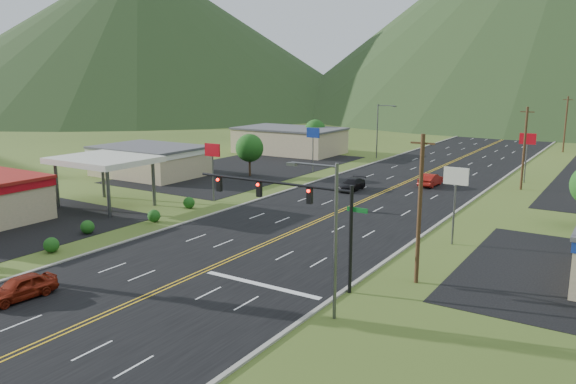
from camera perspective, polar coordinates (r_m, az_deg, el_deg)
The scene contains 21 objects.
ground at distance 33.26m, azimuth -22.57°, elevation -13.42°, with size 500.00×500.00×0.00m, color #364B1A.
road at distance 33.26m, azimuth -22.57°, elevation -13.42°, with size 20.00×460.00×0.04m, color black.
traffic_signal at distance 36.99m, azimuth 0.84°, elevation -1.23°, with size 13.10×0.43×7.00m.
streetlight_east at distance 31.41m, azimuth 4.36°, elevation -3.91°, with size 3.28×0.25×9.00m.
streetlight_west at distance 94.68m, azimuth 9.24°, elevation 6.50°, with size 3.28×0.25×9.00m.
gas_canopy at distance 61.76m, azimuth -18.20°, elevation 3.02°, with size 10.00×8.00×5.30m.
building_west_mid at distance 80.05m, azimuth -13.87°, elevation 3.26°, with size 14.40×10.40×4.10m.
building_west_far at distance 100.75m, azimuth 0.14°, elevation 5.29°, with size 18.40×11.40×4.50m.
pole_sign_west_a at distance 61.66m, azimuth -7.68°, elevation 3.66°, with size 2.00×0.18×6.40m.
pole_sign_west_b at distance 79.65m, azimuth 2.55°, elevation 5.57°, with size 2.00×0.18×6.40m.
pole_sign_east_a at distance 47.20m, azimuth 16.67°, elevation 0.78°, with size 2.00×0.18×6.40m.
pole_sign_east_b at distance 78.20m, azimuth 23.14°, elevation 4.52°, with size 2.00×0.18×6.40m.
tree_west_a at distance 77.19m, azimuth -3.93°, elevation 4.49°, with size 3.84×3.84×5.82m.
tree_west_b at distance 102.47m, azimuth 2.77°, elevation 6.30°, with size 3.84×3.84×5.82m.
utility_pole_a at distance 37.67m, azimuth 13.23°, elevation -1.62°, with size 1.60×0.28×10.00m.
utility_pole_b at distance 73.21m, azimuth 22.87°, elevation 4.17°, with size 1.60×0.28×10.00m.
utility_pole_c at distance 112.70m, azimuth 26.37°, elevation 6.23°, with size 1.60×0.28×10.00m.
mountain_nw at distance 240.35m, azimuth -14.64°, elevation 15.31°, with size 190.00×190.00×60.00m, color black.
car_red_near at distance 38.92m, azimuth -25.54°, elevation -8.79°, with size 1.77×4.39×1.50m, color maroon.
car_dark_mid at distance 68.08m, azimuth 6.51°, elevation 0.74°, with size 1.97×4.84×1.41m, color black.
car_red_far at distance 72.46m, azimuth 14.29°, elevation 1.19°, with size 1.67×4.80×1.58m, color maroon.
Camera 1 is at (25.27, -16.75, 13.66)m, focal length 35.00 mm.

